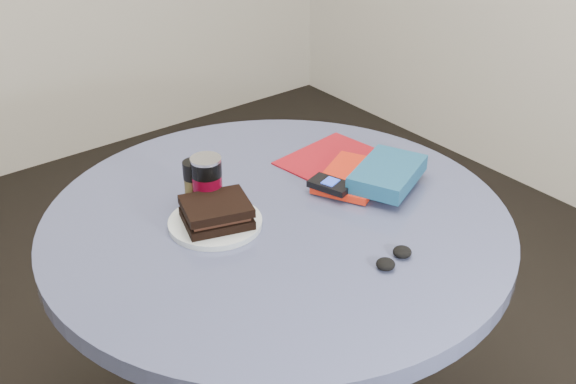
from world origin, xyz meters
TOP-DOWN VIEW (x-y plane):
  - table at (0.00, 0.00)m, footprint 1.00×1.00m
  - plate at (-0.12, 0.05)m, footprint 0.25×0.25m
  - sandwich at (-0.12, 0.04)m, footprint 0.16×0.15m
  - soda_can at (-0.10, 0.12)m, footprint 0.08×0.08m
  - pepper_grinder at (-0.11, 0.14)m, footprint 0.06×0.06m
  - magazine at (0.26, 0.13)m, footprint 0.26×0.21m
  - red_book at (0.23, 0.01)m, footprint 0.24×0.21m
  - novel at (0.27, -0.06)m, footprint 0.22×0.19m
  - mp3_player at (0.15, -0.00)m, footprint 0.08×0.10m
  - headphones at (0.08, -0.27)m, footprint 0.10×0.05m

SIDE VIEW (x-z plane):
  - table at x=0.00m, z-range 0.21..0.96m
  - magazine at x=0.26m, z-range 0.75..0.75m
  - plate at x=-0.12m, z-range 0.75..0.76m
  - headphones at x=0.08m, z-range 0.75..0.77m
  - red_book at x=0.23m, z-range 0.75..0.77m
  - mp3_player at x=0.15m, z-range 0.77..0.79m
  - sandwich at x=-0.12m, z-range 0.76..0.81m
  - novel at x=0.27m, z-range 0.77..0.81m
  - pepper_grinder at x=-0.11m, z-range 0.75..0.86m
  - soda_can at x=-0.10m, z-range 0.75..0.87m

